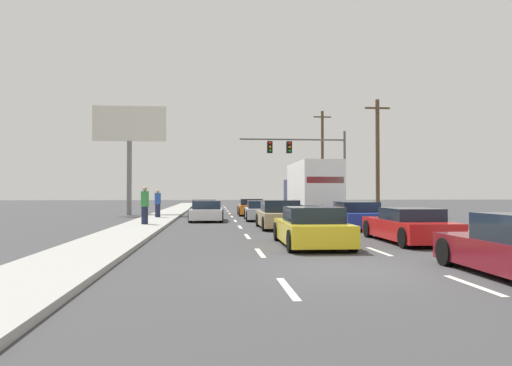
% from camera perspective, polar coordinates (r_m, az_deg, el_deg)
% --- Properties ---
extents(ground_plane, '(140.00, 140.00, 0.00)m').
position_cam_1_polar(ground_plane, '(35.50, -0.22, -3.82)').
color(ground_plane, '#3D3D3F').
extents(sidewalk_right, '(2.23, 80.00, 0.14)m').
position_cam_1_polar(sidewalk_right, '(31.78, 12.10, -3.99)').
color(sidewalk_right, '#9E9E99').
rests_on(sidewalk_right, ground_plane).
extents(sidewalk_left, '(2.23, 80.00, 0.14)m').
position_cam_1_polar(sidewalk_left, '(30.56, -11.42, -4.11)').
color(sidewalk_left, '#9E9E99').
rests_on(sidewalk_left, ground_plane).
extents(lane_markings, '(3.54, 57.00, 0.01)m').
position_cam_1_polar(lane_markings, '(31.12, 0.47, -4.19)').
color(lane_markings, silver).
rests_on(lane_markings, ground_plane).
extents(car_green, '(1.91, 4.62, 1.16)m').
position_cam_1_polar(car_green, '(34.65, -6.08, -2.98)').
color(car_green, '#196B38').
rests_on(car_green, ground_plane).
extents(car_white, '(2.02, 4.28, 1.19)m').
position_cam_1_polar(car_white, '(28.57, -5.80, -3.38)').
color(car_white, white).
rests_on(car_white, ground_plane).
extents(car_orange, '(1.98, 4.33, 1.20)m').
position_cam_1_polar(car_orange, '(35.43, -0.58, -2.93)').
color(car_orange, orange).
rests_on(car_orange, ground_plane).
extents(car_silver, '(1.99, 4.19, 1.18)m').
position_cam_1_polar(car_silver, '(29.15, 0.56, -3.35)').
color(car_silver, '#B7BABF').
rests_on(car_silver, ground_plane).
extents(car_tan, '(1.91, 4.02, 1.32)m').
position_cam_1_polar(car_tan, '(22.53, 2.78, -3.87)').
color(car_tan, tan).
rests_on(car_tan, ground_plane).
extents(car_yellow, '(2.02, 4.47, 1.23)m').
position_cam_1_polar(car_yellow, '(15.36, 6.56, -5.30)').
color(car_yellow, yellow).
rests_on(car_yellow, ground_plane).
extents(box_truck, '(2.64, 9.36, 3.53)m').
position_cam_1_polar(box_truck, '(31.37, 6.41, -0.45)').
color(box_truck, white).
rests_on(box_truck, ground_plane).
extents(car_blue, '(2.06, 4.40, 1.25)m').
position_cam_1_polar(car_blue, '(22.91, 11.69, -3.83)').
color(car_blue, '#1E389E').
rests_on(car_blue, ground_plane).
extents(car_red, '(1.92, 4.68, 1.16)m').
position_cam_1_polar(car_red, '(17.19, 17.54, -4.88)').
color(car_red, red).
rests_on(car_red, ground_plane).
extents(traffic_signal_mast, '(8.82, 0.69, 6.76)m').
position_cam_1_polar(traffic_signal_mast, '(39.99, 5.36, 3.53)').
color(traffic_signal_mast, '#595B56').
rests_on(traffic_signal_mast, ground_plane).
extents(utility_pole_mid, '(1.80, 0.28, 8.24)m').
position_cam_1_polar(utility_pole_mid, '(35.23, 14.12, 3.12)').
color(utility_pole_mid, brown).
rests_on(utility_pole_mid, ground_plane).
extents(utility_pole_far, '(1.80, 0.28, 9.94)m').
position_cam_1_polar(utility_pole_far, '(49.59, 7.83, 2.88)').
color(utility_pole_far, brown).
rests_on(utility_pole_far, ground_plane).
extents(roadside_billboard, '(5.33, 0.36, 8.04)m').
position_cam_1_polar(roadside_billboard, '(36.98, -14.67, 5.53)').
color(roadside_billboard, slate).
rests_on(roadside_billboard, ground_plane).
extents(pedestrian_near_corner, '(0.38, 0.38, 1.83)m').
position_cam_1_polar(pedestrian_near_corner, '(24.12, -12.97, -2.56)').
color(pedestrian_near_corner, '#1E233F').
rests_on(pedestrian_near_corner, sidewalk_left).
extents(pedestrian_mid_block, '(0.38, 0.38, 1.72)m').
position_cam_1_polar(pedestrian_mid_block, '(30.66, -11.50, -2.36)').
color(pedestrian_mid_block, '#1E233F').
rests_on(pedestrian_mid_block, sidewalk_left).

